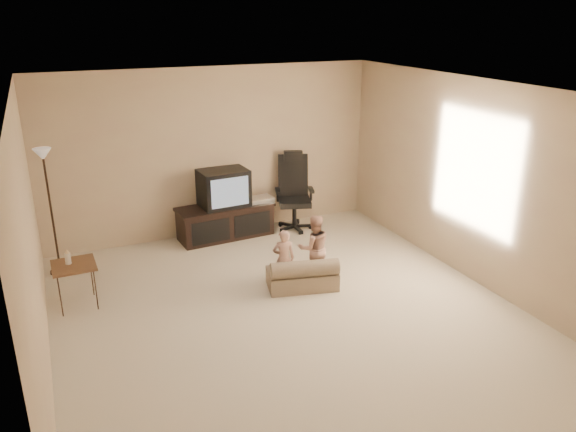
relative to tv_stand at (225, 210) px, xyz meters
name	(u,v)px	position (x,y,z in m)	size (l,w,h in m)	color
floor	(288,313)	(-0.08, -2.49, -0.43)	(5.50, 5.50, 0.00)	beige
room_shell	(288,185)	(-0.08, -2.49, 1.08)	(5.50, 5.50, 5.50)	white
tv_stand	(225,210)	(0.00, 0.00, 0.00)	(1.49, 0.63, 1.04)	black
office_chair	(294,201)	(1.10, -0.07, 0.00)	(0.70, 0.72, 1.20)	black
side_table	(73,266)	(-2.23, -1.33, 0.07)	(0.48, 0.48, 0.71)	brown
floor_lamp	(47,184)	(-2.38, -0.30, 0.78)	(0.26, 0.26, 1.66)	black
child_sofa	(303,276)	(0.34, -2.00, -0.27)	(0.93, 0.66, 0.41)	gray
toddler_left	(284,259)	(0.14, -1.86, -0.06)	(0.28, 0.20, 0.76)	tan
toddler_right	(314,248)	(0.58, -1.82, 0.00)	(0.42, 0.23, 0.87)	tan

